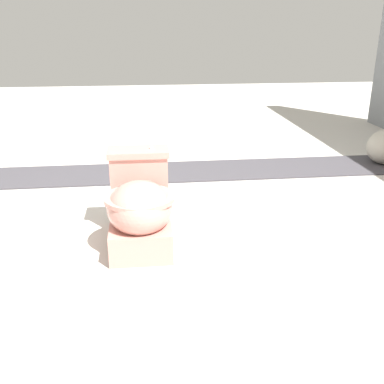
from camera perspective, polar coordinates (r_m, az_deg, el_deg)
ground_plane at (r=2.76m, az=-3.26°, el=-5.36°), size 14.00×14.00×0.00m
gravel_strip at (r=3.92m, az=2.93°, el=2.77°), size 0.56×8.00×0.01m
toilet at (r=2.58m, az=-6.61°, el=-1.95°), size 0.63×0.39×0.52m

